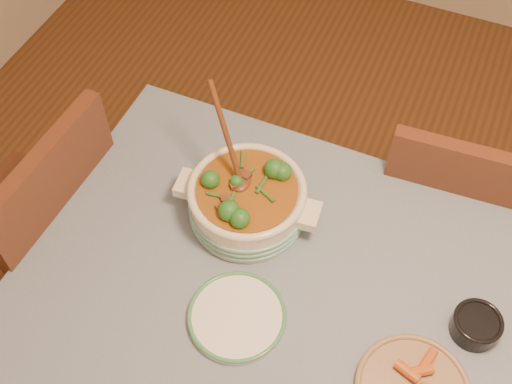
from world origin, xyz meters
TOP-DOWN VIEW (x-y plane):
  - dining_table at (0.00, 0.00)m, footprint 1.68×1.08m
  - stew_casserole at (-0.38, 0.23)m, footprint 0.37×0.31m
  - white_plate at (-0.28, -0.04)m, footprint 0.27×0.27m
  - condiment_bowl at (0.22, 0.14)m, footprint 0.13×0.13m
  - chair_far at (0.11, 0.64)m, footprint 0.45×0.45m
  - chair_left at (-0.96, 0.08)m, footprint 0.46×0.46m

SIDE VIEW (x-z plane):
  - chair_far at x=0.11m, z-range 0.06..0.98m
  - chair_left at x=-0.96m, z-range 0.06..1.02m
  - dining_table at x=0.00m, z-range 0.29..1.04m
  - white_plate at x=-0.28m, z-range 0.76..0.78m
  - condiment_bowl at x=0.22m, z-range 0.76..0.82m
  - stew_casserole at x=-0.38m, z-range 0.66..1.00m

